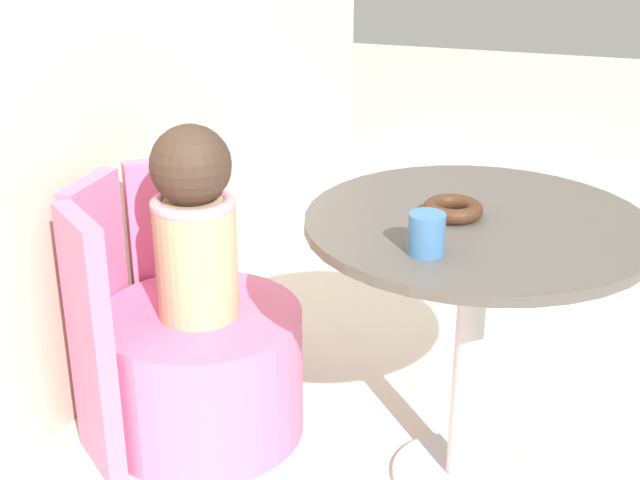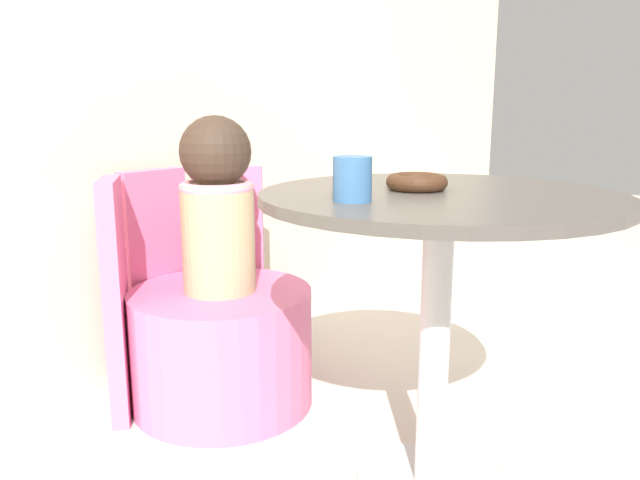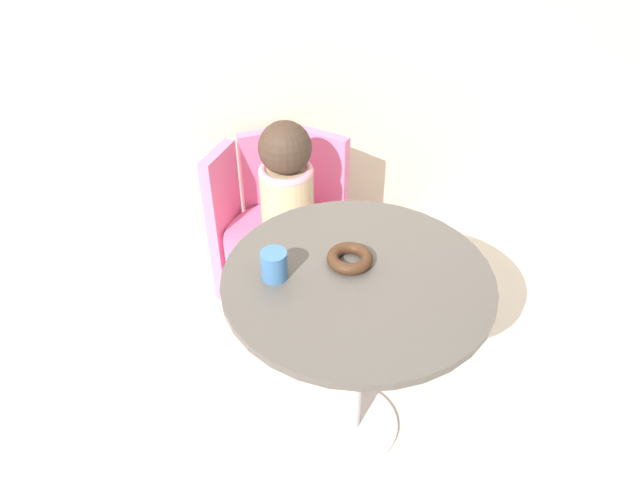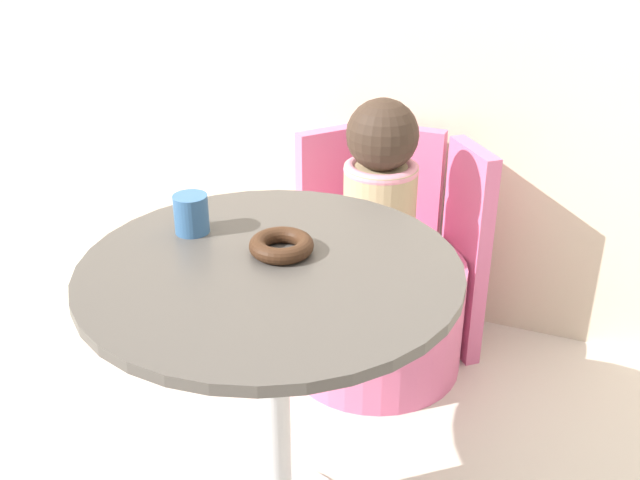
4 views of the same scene
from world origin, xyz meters
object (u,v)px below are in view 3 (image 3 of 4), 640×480
round_table (356,309)px  donut (350,258)px  tub_chair (290,268)px  cup (274,265)px  child_figure (286,183)px

round_table → donut: bearing=90.7°
tub_chair → cup: cup is taller
round_table → donut: size_ratio=5.79×
donut → cup: size_ratio=1.56×
cup → round_table: bearing=-18.7°
tub_chair → donut: (-0.01, -0.67, 0.57)m
tub_chair → child_figure: (0.00, 0.00, 0.45)m
round_table → child_figure: 0.73m
round_table → child_figure: child_figure is taller
donut → cup: (-0.23, 0.02, 0.03)m
child_figure → cup: 0.71m
child_figure → cup: child_figure is taller
round_table → child_figure: bearing=89.2°
round_table → tub_chair: round_table is taller
tub_chair → cup: bearing=-110.4°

